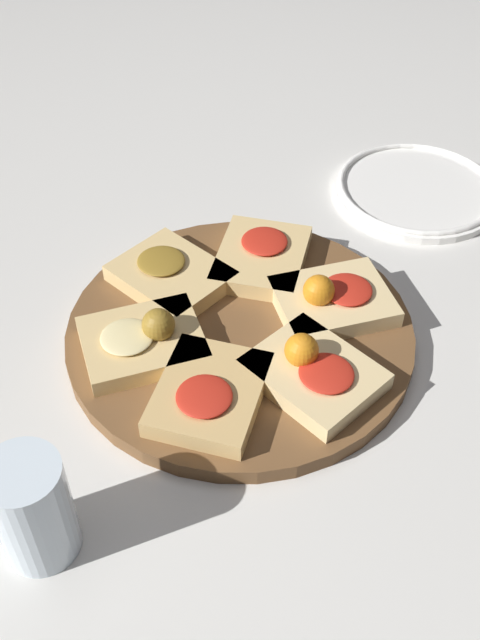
% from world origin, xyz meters
% --- Properties ---
extents(ground_plane, '(3.00, 3.00, 0.00)m').
position_xyz_m(ground_plane, '(0.00, 0.00, 0.00)').
color(ground_plane, silver).
extents(serving_board, '(0.38, 0.38, 0.02)m').
position_xyz_m(serving_board, '(0.00, 0.00, 0.01)').
color(serving_board, brown).
rests_on(serving_board, ground_plane).
extents(focaccia_slice_0, '(0.16, 0.16, 0.05)m').
position_xyz_m(focaccia_slice_0, '(0.08, -0.07, 0.03)').
color(focaccia_slice_0, '#E5C689').
rests_on(focaccia_slice_0, serving_board).
extents(focaccia_slice_1, '(0.15, 0.13, 0.03)m').
position_xyz_m(focaccia_slice_1, '(0.10, 0.03, 0.03)').
color(focaccia_slice_1, '#DBB775').
rests_on(focaccia_slice_1, serving_board).
extents(focaccia_slice_2, '(0.13, 0.14, 0.03)m').
position_xyz_m(focaccia_slice_2, '(0.03, 0.11, 0.03)').
color(focaccia_slice_2, '#DBB775').
rests_on(focaccia_slice_2, serving_board).
extents(focaccia_slice_3, '(0.16, 0.16, 0.05)m').
position_xyz_m(focaccia_slice_3, '(-0.08, 0.07, 0.03)').
color(focaccia_slice_3, '#DBB775').
rests_on(focaccia_slice_3, serving_board).
extents(focaccia_slice_4, '(0.14, 0.12, 0.03)m').
position_xyz_m(focaccia_slice_4, '(-0.11, -0.02, 0.03)').
color(focaccia_slice_4, tan).
rests_on(focaccia_slice_4, serving_board).
extents(focaccia_slice_5, '(0.13, 0.15, 0.05)m').
position_xyz_m(focaccia_slice_5, '(-0.03, -0.10, 0.03)').
color(focaccia_slice_5, '#E5C689').
rests_on(focaccia_slice_5, serving_board).
extents(plate_right, '(0.23, 0.23, 0.02)m').
position_xyz_m(plate_right, '(0.36, -0.08, 0.01)').
color(plate_right, white).
rests_on(plate_right, ground_plane).
extents(water_glass, '(0.07, 0.07, 0.11)m').
position_xyz_m(water_glass, '(-0.30, 0.03, 0.05)').
color(water_glass, silver).
rests_on(water_glass, ground_plane).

